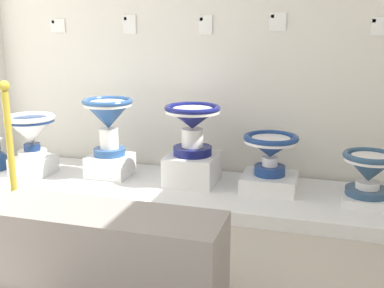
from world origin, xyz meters
TOP-DOWN VIEW (x-y plane):
  - wall_back at (1.89, 2.67)m, footprint 3.98×0.06m
  - display_platform at (1.89, 2.18)m, footprint 3.21×0.88m
  - plinth_block_central_ornate at (0.60, 2.10)m, footprint 0.29×0.29m
  - antique_toilet_central_ornate at (0.60, 2.10)m, footprint 0.40×0.40m
  - plinth_block_leftmost at (1.23, 2.24)m, footprint 0.32×0.30m
  - antique_toilet_leftmost at (1.23, 2.24)m, footprint 0.40×0.40m
  - plinth_block_rightmost at (1.91, 2.26)m, footprint 0.37×0.40m
  - antique_toilet_rightmost at (1.91, 2.26)m, footprint 0.42×0.42m
  - plinth_block_broad_patterned at (2.50, 2.26)m, footprint 0.39×0.36m
  - antique_toilet_broad_patterned at (2.50, 2.26)m, footprint 0.40×0.40m
  - plinth_block_tall_cobalt at (3.17, 2.18)m, footprint 0.32×0.33m
  - antique_toilet_tall_cobalt at (3.17, 2.18)m, footprint 0.36×0.36m
  - info_placard_first at (0.58, 2.64)m, footprint 0.14×0.01m
  - info_placard_second at (1.26, 2.64)m, footprint 0.11×0.01m
  - info_placard_third at (1.91, 2.64)m, footprint 0.11×0.01m
  - info_placard_fourth at (2.47, 2.64)m, footprint 0.13×0.01m
  - info_placard_fifth at (3.19, 2.64)m, footprint 0.10×0.01m
  - stanchion_post_near_left at (1.11, 1.20)m, footprint 0.27×0.27m
  - museum_bench at (1.88, 0.85)m, footprint 1.18×0.36m

SIDE VIEW (x-z plane):
  - display_platform at x=1.89m, z-range 0.00..0.09m
  - plinth_block_tall_cobalt at x=3.17m, z-range 0.09..0.15m
  - plinth_block_broad_patterned at x=2.50m, z-range 0.09..0.21m
  - plinth_block_central_ornate at x=0.60m, z-range 0.09..0.24m
  - plinth_block_leftmost at x=1.23m, z-range 0.09..0.26m
  - museum_bench at x=1.88m, z-range 0.00..0.40m
  - plinth_block_rightmost at x=1.91m, z-range 0.09..0.32m
  - stanchion_post_near_left at x=1.11m, z-range -0.22..0.75m
  - antique_toilet_tall_cobalt at x=3.17m, z-range 0.19..0.48m
  - antique_toilet_broad_patterned at x=2.50m, z-range 0.27..0.57m
  - antique_toilet_central_ornate at x=0.60m, z-range 0.29..0.64m
  - antique_toilet_rightmost at x=1.91m, z-range 0.39..0.77m
  - antique_toilet_leftmost at x=1.23m, z-range 0.35..0.81m
  - info_placard_fifth at x=3.19m, z-range 1.20..1.33m
  - info_placard_first at x=0.58m, z-range 1.22..1.33m
  - info_placard_third at x=1.91m, z-range 1.21..1.36m
  - info_placard_second at x=1.26m, z-range 1.21..1.36m
  - info_placard_fourth at x=2.47m, z-range 1.23..1.37m
  - wall_back at x=1.89m, z-range 0.00..2.86m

